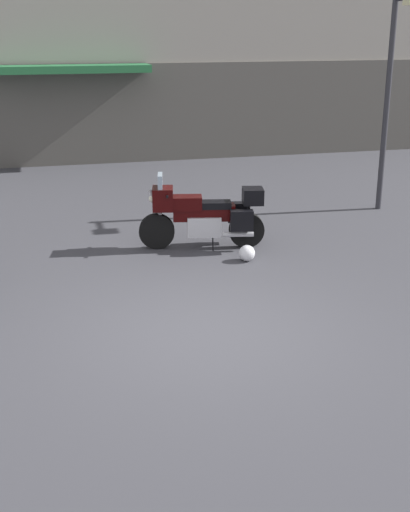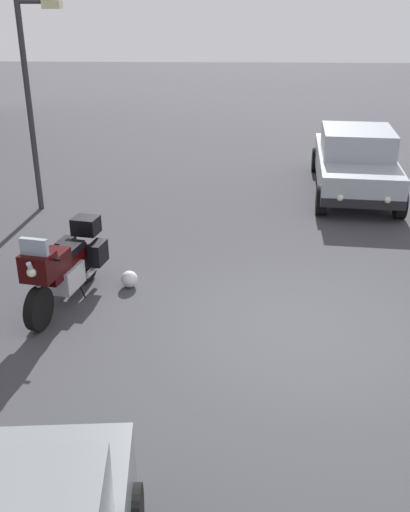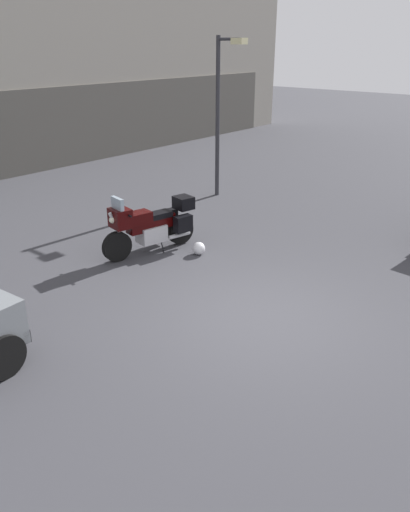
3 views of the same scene
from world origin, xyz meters
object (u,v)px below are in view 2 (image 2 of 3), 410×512
Objects in this scene: helmet at (129,279)px; car_sedan_far at (355,161)px; motorcycle at (64,265)px; streetlamp_curbside at (34,85)px.

car_sedan_far reaches higher than helmet.
motorcycle is 8.01× the size of helmet.
motorcycle is at bearing 120.35° from helmet.
streetlamp_curbside is at bearing -71.85° from car_sedan_far.
streetlamp_curbside reaches higher than car_sedan_far.
car_sedan_far is at bearing -77.91° from streetlamp_curbside.
helmet is 0.06× the size of car_sedan_far.
car_sedan_far is (5.39, -4.68, 0.64)m from helmet.
car_sedan_far is 7.57m from streetlamp_curbside.
motorcycle is 8.13m from car_sedan_far.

